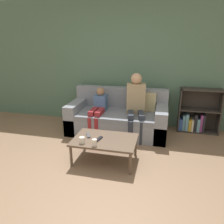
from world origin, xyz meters
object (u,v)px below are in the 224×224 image
(bookshelf, at_px, (196,115))
(person_child, at_px, (98,108))
(person_adult, at_px, (136,101))
(cup_near, at_px, (94,143))
(tv_remote_0, at_px, (88,135))
(cup_far, at_px, (82,140))
(coffee_table, at_px, (105,141))
(couch, at_px, (118,118))
(tv_remote_1, at_px, (99,139))

(bookshelf, bearing_deg, person_child, -163.62)
(bookshelf, bearing_deg, person_adult, -157.26)
(person_adult, bearing_deg, cup_near, -116.69)
(tv_remote_0, bearing_deg, cup_far, -116.16)
(coffee_table, xyz_separation_m, cup_near, (-0.08, -0.25, 0.08))
(bookshelf, distance_m, person_adult, 1.32)
(cup_near, bearing_deg, cup_far, 168.07)
(coffee_table, bearing_deg, cup_far, -143.65)
(couch, height_order, cup_far, couch)
(person_adult, bearing_deg, tv_remote_0, -130.07)
(bookshelf, distance_m, tv_remote_1, 2.24)
(person_adult, bearing_deg, coffee_table, -116.39)
(coffee_table, bearing_deg, bookshelf, 46.22)
(couch, relative_size, bookshelf, 2.17)
(cup_near, distance_m, cup_far, 0.21)
(person_child, relative_size, tv_remote_0, 5.14)
(bookshelf, xyz_separation_m, person_adult, (-1.17, -0.49, 0.34))
(coffee_table, distance_m, person_child, 1.09)
(bookshelf, bearing_deg, couch, -165.04)
(cup_near, bearing_deg, person_adult, 73.08)
(coffee_table, xyz_separation_m, tv_remote_0, (-0.28, 0.04, 0.05))
(couch, distance_m, person_adult, 0.54)
(bookshelf, height_order, person_child, person_child)
(couch, relative_size, person_child, 2.14)
(coffee_table, height_order, cup_far, cup_far)
(person_child, height_order, tv_remote_1, person_child)
(bookshelf, xyz_separation_m, coffee_table, (-1.49, -1.55, -0.01))
(couch, distance_m, cup_far, 1.38)
(cup_near, xyz_separation_m, tv_remote_0, (-0.20, 0.29, -0.04))
(tv_remote_1, bearing_deg, tv_remote_0, 168.17)
(person_child, bearing_deg, bookshelf, 17.37)
(bookshelf, distance_m, cup_near, 2.40)
(cup_far, xyz_separation_m, tv_remote_1, (0.20, 0.17, -0.04))
(tv_remote_0, bearing_deg, person_child, 72.23)
(tv_remote_0, bearing_deg, tv_remote_1, -48.97)
(cup_near, bearing_deg, bookshelf, 48.95)
(bookshelf, height_order, tv_remote_0, bookshelf)
(cup_far, height_order, tv_remote_1, cup_far)
(person_adult, distance_m, cup_near, 1.40)
(coffee_table, xyz_separation_m, tv_remote_1, (-0.08, -0.04, 0.05))
(tv_remote_1, bearing_deg, cup_far, -128.40)
(person_adult, relative_size, cup_far, 12.93)
(person_child, xyz_separation_m, tv_remote_0, (0.12, -0.96, -0.14))
(coffee_table, relative_size, cup_far, 10.27)
(cup_near, height_order, cup_far, cup_near)
(cup_far, xyz_separation_m, tv_remote_0, (0.00, 0.25, -0.04))
(tv_remote_0, height_order, tv_remote_1, same)
(tv_remote_1, bearing_deg, couch, 99.68)
(tv_remote_1, bearing_deg, person_adult, 82.13)
(bookshelf, relative_size, person_child, 0.99)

